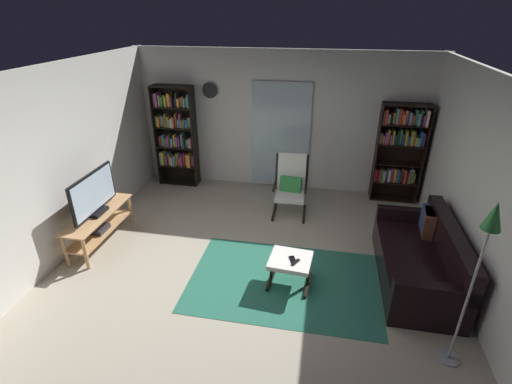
% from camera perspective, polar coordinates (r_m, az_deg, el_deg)
% --- Properties ---
extents(ground_plane, '(7.02, 7.02, 0.00)m').
position_cam_1_polar(ground_plane, '(5.18, -1.03, -12.28)').
color(ground_plane, '#ABA28D').
extents(wall_back, '(5.60, 0.06, 2.60)m').
position_cam_1_polar(wall_back, '(7.18, 3.64, 10.64)').
color(wall_back, silver).
rests_on(wall_back, ground).
extents(wall_left, '(0.06, 6.00, 2.60)m').
position_cam_1_polar(wall_left, '(5.66, -29.06, 2.90)').
color(wall_left, silver).
rests_on(wall_left, ground).
extents(wall_right, '(0.06, 6.00, 2.60)m').
position_cam_1_polar(wall_right, '(4.78, 32.40, -1.90)').
color(wall_right, silver).
rests_on(wall_right, ground).
extents(glass_door_panel, '(1.10, 0.01, 2.00)m').
position_cam_1_polar(glass_door_panel, '(7.18, 3.77, 8.56)').
color(glass_door_panel, silver).
extents(area_rug, '(2.45, 1.63, 0.01)m').
position_cam_1_polar(area_rug, '(5.06, 4.24, -13.38)').
color(area_rug, '#286A55').
rests_on(area_rug, ground).
extents(tv_stand, '(0.41, 1.35, 0.51)m').
position_cam_1_polar(tv_stand, '(6.07, -22.76, -4.46)').
color(tv_stand, tan).
rests_on(tv_stand, ground).
extents(television, '(0.20, 1.02, 0.63)m').
position_cam_1_polar(television, '(5.86, -23.50, -0.38)').
color(television, black).
rests_on(television, tv_stand).
extents(bookshelf_near_tv, '(0.78, 0.30, 1.96)m').
position_cam_1_polar(bookshelf_near_tv, '(7.50, -12.13, 8.71)').
color(bookshelf_near_tv, black).
rests_on(bookshelf_near_tv, ground).
extents(bookshelf_near_sofa, '(0.81, 0.30, 1.79)m').
position_cam_1_polar(bookshelf_near_sofa, '(7.14, 21.01, 6.16)').
color(bookshelf_near_sofa, black).
rests_on(bookshelf_near_sofa, ground).
extents(leather_sofa, '(0.87, 1.85, 0.82)m').
position_cam_1_polar(leather_sofa, '(5.36, 23.82, -9.45)').
color(leather_sofa, black).
rests_on(leather_sofa, ground).
extents(lounge_armchair, '(0.58, 0.67, 1.02)m').
position_cam_1_polar(lounge_armchair, '(6.41, 5.33, 1.31)').
color(lounge_armchair, black).
rests_on(lounge_armchair, ground).
extents(ottoman, '(0.56, 0.52, 0.39)m').
position_cam_1_polar(ottoman, '(4.84, 5.23, -10.71)').
color(ottoman, white).
rests_on(ottoman, ground).
extents(tv_remote, '(0.11, 0.15, 0.02)m').
position_cam_1_polar(tv_remote, '(4.73, 6.05, -10.58)').
color(tv_remote, black).
rests_on(tv_remote, ottoman).
extents(cell_phone, '(0.11, 0.15, 0.01)m').
position_cam_1_polar(cell_phone, '(4.78, 5.59, -10.17)').
color(cell_phone, black).
rests_on(cell_phone, ottoman).
extents(floor_lamp_by_sofa, '(0.22, 0.22, 1.82)m').
position_cam_1_polar(floor_lamp_by_sofa, '(3.79, 31.55, -6.73)').
color(floor_lamp_by_sofa, '#A5A5AD').
rests_on(floor_lamp_by_sofa, ground).
extents(wall_clock, '(0.29, 0.03, 0.29)m').
position_cam_1_polar(wall_clock, '(7.26, -7.03, 15.13)').
color(wall_clock, silver).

